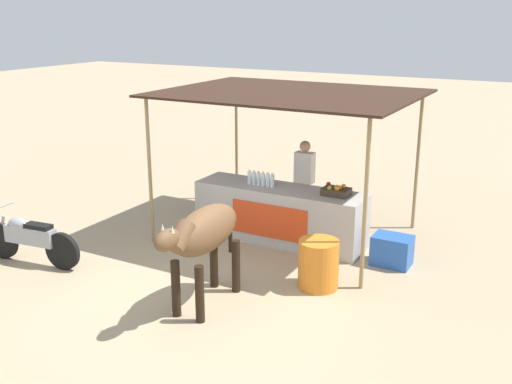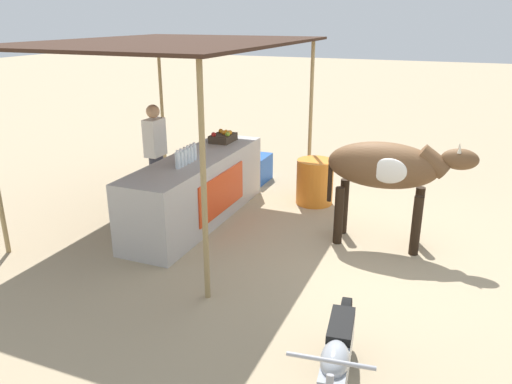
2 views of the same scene
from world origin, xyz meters
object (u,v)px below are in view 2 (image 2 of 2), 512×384
fruit_crate (223,137)px  vendor_behind_counter (156,158)px  motorcycle_parked (336,366)px  water_barrel (315,182)px  cow (388,169)px  stall_counter (197,189)px  cooler_box (256,168)px

fruit_crate → vendor_behind_counter: (-0.89, 0.70, -0.18)m
fruit_crate → motorcycle_parked: 4.96m
vendor_behind_counter → motorcycle_parked: vendor_behind_counter is taller
water_barrel → cow: 1.82m
water_barrel → cow: cow is taller
stall_counter → cow: cow is taller
fruit_crate → motorcycle_parked: size_ratio=0.24×
vendor_behind_counter → cooler_box: bearing=-23.9°
cooler_box → water_barrel: water_barrel is taller
stall_counter → cow: (0.19, -2.66, 0.55)m
cooler_box → vendor_behind_counter: bearing=156.1°
cooler_box → water_barrel: size_ratio=0.83×
stall_counter → cooler_box: bearing=-2.7°
fruit_crate → vendor_behind_counter: 1.15m
vendor_behind_counter → water_barrel: vendor_behind_counter is taller
fruit_crate → vendor_behind_counter: bearing=141.6°
stall_counter → fruit_crate: bearing=2.8°
stall_counter → cooler_box: (2.03, -0.10, -0.24)m
fruit_crate → cow: (-0.82, -2.71, 0.00)m
stall_counter → cow: size_ratio=1.64×
cooler_box → cow: 3.26m
cow → motorcycle_parked: bearing=-177.4°
vendor_behind_counter → motorcycle_parked: bearing=-131.3°
stall_counter → fruit_crate: fruit_crate is taller
vendor_behind_counter → cow: size_ratio=0.90×
fruit_crate → water_barrel: bearing=-77.4°
vendor_behind_counter → cow: 3.42m
stall_counter → motorcycle_parked: (-3.01, -2.80, -0.05)m
fruit_crate → cooler_box: size_ratio=0.73×
stall_counter → vendor_behind_counter: bearing=81.3°
fruit_crate → cooler_box: bearing=-8.1°
vendor_behind_counter → cooler_box: (1.92, -0.85, -0.61)m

